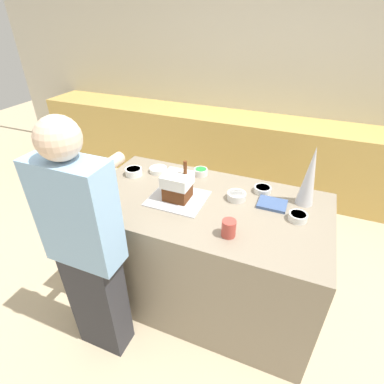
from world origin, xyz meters
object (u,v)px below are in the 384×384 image
candy_bowl_far_right (237,196)px  candy_bowl_near_tray_right (201,172)px  cookbook (272,204)px  person (87,250)px  gingerbread_house (178,186)px  candy_bowl_front_corner (134,171)px  decorative_tree (310,176)px  candy_bowl_center_rear (158,170)px  candy_bowl_near_tray_left (298,217)px  candy_bowl_behind_tray (263,189)px  mug (229,228)px  baking_tray (178,198)px

candy_bowl_far_right → candy_bowl_near_tray_right: bearing=146.5°
candy_bowl_near_tray_right → cookbook: 0.63m
person → gingerbread_house: bearing=63.4°
candy_bowl_front_corner → candy_bowl_far_right: 0.83m
candy_bowl_front_corner → cookbook: (1.07, -0.01, -0.02)m
decorative_tree → candy_bowl_center_rear: decorative_tree is taller
candy_bowl_center_rear → person: bearing=-89.6°
candy_bowl_near_tray_right → candy_bowl_center_rear: size_ratio=0.77×
decorative_tree → candy_bowl_near_tray_left: size_ratio=3.61×
candy_bowl_behind_tray → candy_bowl_front_corner: candy_bowl_front_corner is taller
candy_bowl_near_tray_right → mug: (0.41, -0.62, 0.02)m
candy_bowl_center_rear → candy_bowl_near_tray_right: bearing=14.3°
cookbook → person: (-0.91, -0.77, -0.07)m
gingerbread_house → candy_bowl_front_corner: (-0.46, 0.18, -0.08)m
gingerbread_house → candy_bowl_behind_tray: (0.52, 0.31, -0.08)m
candy_bowl_center_rear → cookbook: size_ratio=0.74×
candy_bowl_near_tray_left → gingerbread_house: bearing=-175.2°
candy_bowl_near_tray_right → cookbook: (0.59, -0.21, -0.02)m
mug → person: (-0.73, -0.36, -0.11)m
candy_bowl_front_corner → candy_bowl_far_right: candy_bowl_front_corner is taller
baking_tray → gingerbread_house: size_ratio=1.38×
baking_tray → cookbook: 0.63m
baking_tray → cookbook: (0.61, 0.17, 0.01)m
candy_bowl_center_rear → cookbook: (0.92, -0.13, -0.01)m
candy_bowl_center_rear → cookbook: candy_bowl_center_rear is taller
candy_bowl_far_right → cookbook: size_ratio=0.69×
candy_bowl_front_corner → candy_bowl_near_tray_left: bearing=-5.3°
decorative_tree → candy_bowl_front_corner: size_ratio=3.16×
decorative_tree → person: size_ratio=0.25×
candy_bowl_near_tray_left → baking_tray: bearing=-175.2°
candy_bowl_behind_tray → mug: (-0.09, -0.55, 0.03)m
candy_bowl_near_tray_right → person: 1.03m
candy_bowl_far_right → candy_bowl_near_tray_right: same height
baking_tray → candy_bowl_far_right: candy_bowl_far_right is taller
candy_bowl_near_tray_left → cookbook: size_ratio=0.62×
cookbook → candy_bowl_behind_tray: bearing=123.3°
candy_bowl_behind_tray → candy_bowl_center_rear: size_ratio=0.88×
candy_bowl_front_corner → mug: 0.98m
person → baking_tray: bearing=63.4°
decorative_tree → cookbook: decorative_tree is taller
candy_bowl_front_corner → candy_bowl_center_rear: 0.19m
candy_bowl_behind_tray → candy_bowl_near_tray_left: bearing=-42.7°
gingerbread_house → mug: 0.49m
candy_bowl_far_right → decorative_tree: bearing=16.3°
candy_bowl_behind_tray → candy_bowl_center_rear: bearing=-179.1°
candy_bowl_far_right → cookbook: 0.24m
decorative_tree → candy_bowl_near_tray_left: 0.28m
gingerbread_house → decorative_tree: decorative_tree is taller
candy_bowl_near_tray_left → mug: mug is taller
candy_bowl_near_tray_right → candy_bowl_front_corner: bearing=-157.6°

